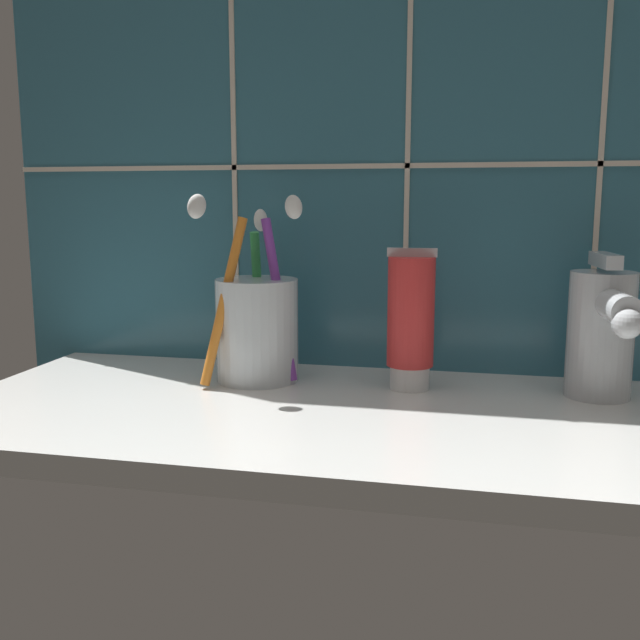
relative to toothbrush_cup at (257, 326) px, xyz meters
The scene contains 5 objects.
sink_counter 15.17cm from the toothbrush_cup, 32.63° to the right, with size 71.80×30.86×2.00cm, color silver.
tile_wall_backsplash 26.57cm from the toothbrush_cup, 35.35° to the left, with size 81.80×1.72×59.50cm.
toothbrush_cup is the anchor object (origin of this frame).
toothpaste_tube 14.76cm from the toothbrush_cup, ahead, with size 4.50×4.29×13.00cm.
sink_faucet 31.35cm from the toothbrush_cup, ahead, with size 5.67×11.65×12.74cm.
Camera 1 is at (8.94, -57.00, 19.22)cm, focal length 40.00 mm.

